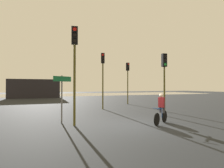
# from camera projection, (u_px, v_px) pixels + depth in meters

# --- Properties ---
(ground_plane) EXTENTS (120.00, 120.00, 0.00)m
(ground_plane) POSITION_uv_depth(u_px,v_px,m) (137.00, 125.00, 9.03)
(ground_plane) COLOR black
(water_strip) EXTENTS (80.00, 16.00, 0.01)m
(water_strip) POSITION_uv_depth(u_px,v_px,m) (65.00, 95.00, 43.35)
(water_strip) COLOR gray
(water_strip) RESTS_ON ground
(distant_building) EXTENTS (8.49, 4.00, 3.30)m
(distant_building) POSITION_uv_depth(u_px,v_px,m) (35.00, 89.00, 31.77)
(distant_building) COLOR black
(distant_building) RESTS_ON ground
(traffic_light_center) EXTENTS (0.38, 0.40, 4.97)m
(traffic_light_center) POSITION_uv_depth(u_px,v_px,m) (103.00, 70.00, 15.49)
(traffic_light_center) COLOR #4C4719
(traffic_light_center) RESTS_ON ground
(traffic_light_near_left) EXTENTS (0.35, 0.37, 5.06)m
(traffic_light_near_left) POSITION_uv_depth(u_px,v_px,m) (75.00, 57.00, 8.91)
(traffic_light_near_left) COLOR #4C4719
(traffic_light_near_left) RESTS_ON ground
(traffic_light_far_right) EXTENTS (0.37, 0.39, 4.73)m
(traffic_light_far_right) POSITION_uv_depth(u_px,v_px,m) (128.00, 75.00, 20.01)
(traffic_light_far_right) COLOR #4C4719
(traffic_light_far_right) RESTS_ON ground
(traffic_light_near_right) EXTENTS (0.33, 0.35, 4.25)m
(traffic_light_near_right) POSITION_uv_depth(u_px,v_px,m) (164.00, 72.00, 11.93)
(traffic_light_near_right) COLOR #4C4719
(traffic_light_near_right) RESTS_ON ground
(direction_sign_post) EXTENTS (0.98, 0.55, 2.60)m
(direction_sign_post) POSITION_uv_depth(u_px,v_px,m) (62.00, 92.00, 9.51)
(direction_sign_post) COLOR slate
(direction_sign_post) RESTS_ON ground
(cyclist) EXTENTS (1.47, 0.94, 1.62)m
(cyclist) POSITION_uv_depth(u_px,v_px,m) (161.00, 109.00, 9.29)
(cyclist) COLOR black
(cyclist) RESTS_ON ground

